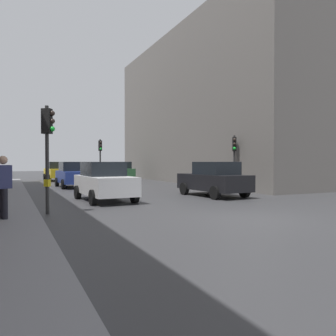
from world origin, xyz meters
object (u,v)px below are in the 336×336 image
Objects in this scene: car_dark_suv at (214,179)px; traffic_light_far_median at (100,153)px; traffic_light_mid_street at (234,153)px; pedestrian_with_grey_backpack at (2,183)px; car_blue_van at (73,175)px; car_white_compact at (104,181)px; traffic_light_near_right at (48,139)px; car_green_estate at (120,171)px; car_yellow_taxi at (57,171)px.

traffic_light_far_median is at bearing 102.26° from car_dark_suv.
traffic_light_mid_street is 13.78m from pedestrian_with_grey_backpack.
car_blue_van is (-8.17, 7.31, -1.42)m from traffic_light_mid_street.
car_white_compact is (-0.09, -8.82, 0.00)m from car_blue_van.
traffic_light_near_right reaches higher than car_green_estate.
traffic_light_far_median is at bearing -124.92° from car_green_estate.
traffic_light_mid_street reaches higher than car_yellow_taxi.
traffic_light_near_right is (-5.52, -15.32, 0.03)m from traffic_light_far_median.
car_green_estate is 0.99× the size of car_blue_van.
car_dark_suv is (-2.68, -1.94, -1.42)m from traffic_light_mid_street.
pedestrian_with_grey_backpack is (-6.89, -16.79, -1.32)m from traffic_light_far_median.
pedestrian_with_grey_backpack is (-4.16, -13.34, 0.29)m from car_blue_van.
traffic_light_mid_street is at bearing 35.79° from car_dark_suv.
car_yellow_taxi is 1.01× the size of car_blue_van.
pedestrian_with_grey_backpack is at bearing -115.10° from car_green_estate.
traffic_light_mid_street is 0.79× the size of car_blue_van.
traffic_light_far_median is 0.84× the size of car_yellow_taxi.
car_blue_van is (-5.49, 9.24, 0.00)m from car_dark_suv.
traffic_light_far_median reaches higher than car_yellow_taxi.
car_yellow_taxi is at bearing 106.72° from car_dark_suv.
traffic_light_far_median is 12.06m from traffic_light_mid_street.
pedestrian_with_grey_backpack is at bearing -100.59° from car_yellow_taxi.
traffic_light_near_right reaches higher than car_blue_van.
pedestrian_with_grey_backpack reaches higher than car_yellow_taxi.
car_green_estate is (5.67, -1.32, 0.00)m from car_yellow_taxi.
traffic_light_near_right is 2.06× the size of pedestrian_with_grey_backpack.
traffic_light_far_median is 4.68m from car_blue_van.
traffic_light_mid_street is 0.78× the size of car_white_compact.
car_dark_suv is 19.04m from car_yellow_taxi.
traffic_light_far_median reaches higher than pedestrian_with_grey_backpack.
car_white_compact is 6.09m from pedestrian_with_grey_backpack.
car_white_compact is (-5.58, 0.42, 0.00)m from car_dark_suv.
car_green_estate is at bearing 70.72° from car_white_compact.
traffic_light_near_right is 0.86× the size of car_green_estate.
traffic_light_near_right is at bearing -103.24° from car_blue_van.
traffic_light_far_median is at bearing 67.68° from pedestrian_with_grey_backpack.
car_blue_van is 8.82m from car_white_compact.
car_green_estate is at bearing 64.90° from pedestrian_with_grey_backpack.
car_green_estate is (8.47, 19.55, -1.64)m from traffic_light_near_right.
car_yellow_taxi and car_blue_van have the same top height.
traffic_light_mid_street is at bearing -63.16° from traffic_light_far_median.
car_white_compact is at bearing 47.97° from pedestrian_with_grey_backpack.
car_green_estate is at bearing 99.46° from traffic_light_mid_street.
car_yellow_taxi is at bearing 82.34° from traffic_light_near_right.
car_white_compact is (-0.10, -17.82, 0.00)m from car_yellow_taxi.
traffic_light_near_right is at bearing -113.43° from car_green_estate.
traffic_light_far_median is 0.84× the size of car_white_compact.
car_green_estate and car_blue_van have the same top height.
car_dark_suv is at bearing -77.74° from traffic_light_far_median.
traffic_light_mid_street is 0.79× the size of car_green_estate.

